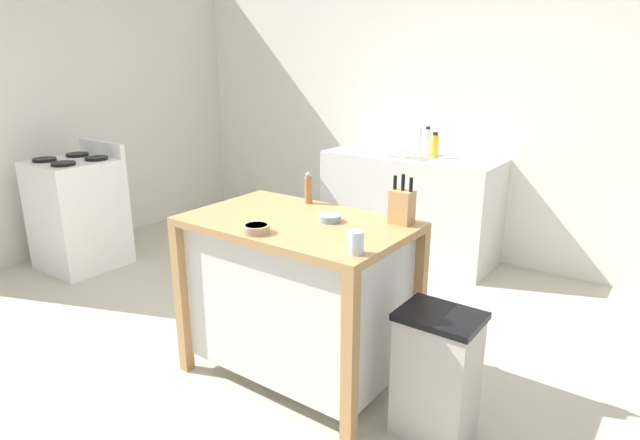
{
  "coord_description": "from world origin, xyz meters",
  "views": [
    {
      "loc": [
        1.81,
        -1.93,
        1.72
      ],
      "look_at": [
        0.16,
        0.34,
        0.86
      ],
      "focal_mm": 30.22,
      "sensor_mm": 36.0,
      "label": 1
    }
  ],
  "objects_px": {
    "bottle_dish_soap": "(435,146)",
    "stove": "(78,213)",
    "bowl_stoneware_deep": "(256,228)",
    "trash_bin": "(436,375)",
    "knife_block": "(402,206)",
    "sink_faucet": "(420,140)",
    "drinking_cup": "(356,242)",
    "bottle_hand_soap": "(427,142)",
    "bowl_ceramic_wide": "(330,218)",
    "kitchen_island": "(298,291)",
    "pepper_grinder": "(308,189)"
  },
  "relations": [
    {
      "from": "knife_block",
      "to": "drinking_cup",
      "type": "relative_size",
      "value": 2.5
    },
    {
      "from": "kitchen_island",
      "to": "knife_block",
      "type": "relative_size",
      "value": 4.6
    },
    {
      "from": "drinking_cup",
      "to": "pepper_grinder",
      "type": "bearing_deg",
      "value": 140.99
    },
    {
      "from": "pepper_grinder",
      "to": "bottle_hand_soap",
      "type": "relative_size",
      "value": 0.74
    },
    {
      "from": "kitchen_island",
      "to": "bottle_hand_soap",
      "type": "distance_m",
      "value": 2.22
    },
    {
      "from": "kitchen_island",
      "to": "trash_bin",
      "type": "relative_size",
      "value": 1.84
    },
    {
      "from": "sink_faucet",
      "to": "bottle_hand_soap",
      "type": "bearing_deg",
      "value": -28.39
    },
    {
      "from": "bowl_stoneware_deep",
      "to": "stove",
      "type": "distance_m",
      "value": 2.56
    },
    {
      "from": "drinking_cup",
      "to": "bottle_dish_soap",
      "type": "height_order",
      "value": "bottle_dish_soap"
    },
    {
      "from": "knife_block",
      "to": "stove",
      "type": "xyz_separation_m",
      "value": [
        -2.96,
        -0.04,
        -0.54
      ]
    },
    {
      "from": "pepper_grinder",
      "to": "trash_bin",
      "type": "relative_size",
      "value": 0.28
    },
    {
      "from": "knife_block",
      "to": "pepper_grinder",
      "type": "xyz_separation_m",
      "value": [
        -0.61,
        0.03,
        -0.01
      ]
    },
    {
      "from": "sink_faucet",
      "to": "stove",
      "type": "height_order",
      "value": "sink_faucet"
    },
    {
      "from": "trash_bin",
      "to": "sink_faucet",
      "type": "xyz_separation_m",
      "value": [
        -1.2,
        2.21,
        0.69
      ]
    },
    {
      "from": "trash_bin",
      "to": "bottle_dish_soap",
      "type": "xyz_separation_m",
      "value": [
        -1.0,
        2.08,
        0.68
      ]
    },
    {
      "from": "trash_bin",
      "to": "sink_faucet",
      "type": "bearing_deg",
      "value": 118.43
    },
    {
      "from": "sink_faucet",
      "to": "stove",
      "type": "distance_m",
      "value": 2.95
    },
    {
      "from": "knife_block",
      "to": "drinking_cup",
      "type": "bearing_deg",
      "value": -84.7
    },
    {
      "from": "bowl_ceramic_wide",
      "to": "pepper_grinder",
      "type": "relative_size",
      "value": 0.63
    },
    {
      "from": "bottle_hand_soap",
      "to": "kitchen_island",
      "type": "bearing_deg",
      "value": -82.33
    },
    {
      "from": "bowl_ceramic_wide",
      "to": "sink_faucet",
      "type": "bearing_deg",
      "value": 104.11
    },
    {
      "from": "knife_block",
      "to": "sink_faucet",
      "type": "bearing_deg",
      "value": 113.52
    },
    {
      "from": "trash_bin",
      "to": "bottle_hand_soap",
      "type": "xyz_separation_m",
      "value": [
        -1.11,
        2.16,
        0.7
      ]
    },
    {
      "from": "trash_bin",
      "to": "bottle_dish_soap",
      "type": "distance_m",
      "value": 2.41
    },
    {
      "from": "stove",
      "to": "pepper_grinder",
      "type": "bearing_deg",
      "value": 1.88
    },
    {
      "from": "drinking_cup",
      "to": "stove",
      "type": "xyz_separation_m",
      "value": [
        -3.0,
        0.46,
        -0.5
      ]
    },
    {
      "from": "kitchen_island",
      "to": "bottle_hand_soap",
      "type": "height_order",
      "value": "bottle_hand_soap"
    },
    {
      "from": "sink_faucet",
      "to": "bottle_dish_soap",
      "type": "height_order",
      "value": "sink_faucet"
    },
    {
      "from": "bottle_dish_soap",
      "to": "stove",
      "type": "height_order",
      "value": "bottle_dish_soap"
    },
    {
      "from": "kitchen_island",
      "to": "bowl_stoneware_deep",
      "type": "height_order",
      "value": "bowl_stoneware_deep"
    },
    {
      "from": "bottle_dish_soap",
      "to": "sink_faucet",
      "type": "bearing_deg",
      "value": 145.98
    },
    {
      "from": "bottle_dish_soap",
      "to": "stove",
      "type": "bearing_deg",
      "value": -141.58
    },
    {
      "from": "knife_block",
      "to": "stove",
      "type": "distance_m",
      "value": 3.01
    },
    {
      "from": "trash_bin",
      "to": "bottle_hand_soap",
      "type": "relative_size",
      "value": 2.62
    },
    {
      "from": "bottle_hand_soap",
      "to": "drinking_cup",
      "type": "bearing_deg",
      "value": -71.54
    },
    {
      "from": "kitchen_island",
      "to": "bottle_dish_soap",
      "type": "relative_size",
      "value": 5.51
    },
    {
      "from": "bowl_ceramic_wide",
      "to": "bottle_dish_soap",
      "type": "bearing_deg",
      "value": 99.55
    },
    {
      "from": "bowl_stoneware_deep",
      "to": "trash_bin",
      "type": "relative_size",
      "value": 0.21
    },
    {
      "from": "pepper_grinder",
      "to": "sink_faucet",
      "type": "height_order",
      "value": "sink_faucet"
    },
    {
      "from": "pepper_grinder",
      "to": "bottle_dish_soap",
      "type": "height_order",
      "value": "bottle_dish_soap"
    },
    {
      "from": "knife_block",
      "to": "stove",
      "type": "relative_size",
      "value": 0.25
    },
    {
      "from": "sink_faucet",
      "to": "drinking_cup",
      "type": "bearing_deg",
      "value": -69.96
    },
    {
      "from": "pepper_grinder",
      "to": "drinking_cup",
      "type": "bearing_deg",
      "value": -39.01
    },
    {
      "from": "kitchen_island",
      "to": "bowl_stoneware_deep",
      "type": "xyz_separation_m",
      "value": [
        -0.03,
        -0.28,
        0.42
      ]
    },
    {
      "from": "stove",
      "to": "drinking_cup",
      "type": "bearing_deg",
      "value": -8.62
    },
    {
      "from": "bottle_hand_soap",
      "to": "pepper_grinder",
      "type": "bearing_deg",
      "value": -85.78
    },
    {
      "from": "kitchen_island",
      "to": "pepper_grinder",
      "type": "distance_m",
      "value": 0.59
    },
    {
      "from": "bowl_ceramic_wide",
      "to": "bottle_hand_soap",
      "type": "bearing_deg",
      "value": 102.02
    },
    {
      "from": "kitchen_island",
      "to": "bowl_stoneware_deep",
      "type": "bearing_deg",
      "value": -96.09
    },
    {
      "from": "bowl_stoneware_deep",
      "to": "bottle_hand_soap",
      "type": "relative_size",
      "value": 0.54
    }
  ]
}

